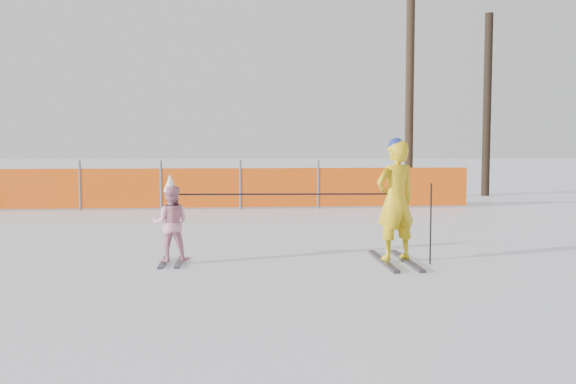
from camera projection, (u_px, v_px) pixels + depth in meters
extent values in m
plane|color=white|center=(291.00, 269.00, 8.59)|extent=(120.00, 120.00, 0.00)
cube|color=black|center=(383.00, 261.00, 9.08)|extent=(0.09, 1.61, 0.04)
cube|color=black|center=(407.00, 260.00, 9.11)|extent=(0.09, 1.61, 0.04)
imported|color=yellow|center=(396.00, 200.00, 9.03)|extent=(0.71, 0.59, 1.68)
sphere|color=navy|center=(396.00, 146.00, 8.97)|extent=(0.22, 0.22, 0.22)
cube|color=black|center=(163.00, 262.00, 9.00)|extent=(0.09, 0.87, 0.03)
cube|color=black|center=(179.00, 262.00, 9.02)|extent=(0.09, 0.87, 0.03)
imported|color=pink|center=(171.00, 223.00, 8.97)|extent=(0.52, 0.41, 1.07)
cone|color=white|center=(170.00, 183.00, 8.93)|extent=(0.19, 0.19, 0.24)
cylinder|color=black|center=(431.00, 224.00, 8.89)|extent=(0.02, 0.02, 1.13)
cylinder|color=black|center=(284.00, 194.00, 8.98)|extent=(2.91, 0.18, 0.02)
cylinder|color=#595960|center=(80.00, 186.00, 16.01)|extent=(0.06, 0.06, 1.25)
cylinder|color=#595960|center=(161.00, 185.00, 16.17)|extent=(0.06, 0.06, 1.25)
cylinder|color=#595960|center=(240.00, 185.00, 16.33)|extent=(0.06, 0.06, 1.25)
cylinder|color=#595960|center=(318.00, 184.00, 16.49)|extent=(0.06, 0.06, 1.25)
cylinder|color=#595960|center=(395.00, 184.00, 16.65)|extent=(0.06, 0.06, 1.25)
cube|color=#EF540C|center=(160.00, 188.00, 16.17)|extent=(15.92, 0.03, 1.00)
cylinder|color=#312316|center=(410.00, 88.00, 19.70)|extent=(0.26, 0.26, 6.74)
cylinder|color=black|center=(487.00, 105.00, 20.36)|extent=(0.26, 0.26, 5.77)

